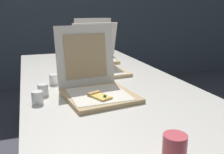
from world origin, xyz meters
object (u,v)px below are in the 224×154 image
object	(u,v)px
cup_white_near_center	(43,90)
cup_white_mid	(54,79)
cup_printed_front	(174,151)
pizza_box_front	(96,86)
cup_white_near_left	(37,97)
table	(101,86)
pizza_box_middle	(99,66)
pizza_box_back	(96,54)
cup_white_far	(61,69)

from	to	relation	value
cup_white_near_center	cup_white_mid	bearing A→B (deg)	67.70
cup_printed_front	pizza_box_front	bearing A→B (deg)	94.12
cup_white_near_left	cup_white_mid	bearing A→B (deg)	69.64
table	pizza_box_middle	bearing A→B (deg)	77.67
pizza_box_front	cup_white_near_left	xyz separation A→B (m)	(-0.30, -0.02, -0.02)
pizza_box_back	cup_white_near_left	bearing A→B (deg)	-114.64
table	pizza_box_back	size ratio (longest dim) A/B	5.58
pizza_box_middle	cup_white_near_left	world-z (taller)	pizza_box_middle
pizza_box_back	cup_printed_front	xyz separation A→B (m)	(-0.20, -1.57, -0.00)
pizza_box_back	pizza_box_middle	bearing A→B (deg)	-96.71
cup_white_mid	cup_white_near_center	xyz separation A→B (m)	(-0.08, -0.19, 0.00)
pizza_box_front	cup_printed_front	world-z (taller)	pizza_box_front
cup_white_mid	cup_white_near_left	size ratio (longest dim) A/B	1.00
pizza_box_middle	cup_white_mid	distance (m)	0.38
pizza_box_front	cup_white_mid	size ratio (longest dim) A/B	6.80
table	pizza_box_back	bearing A→B (deg)	77.46
pizza_box_middle	cup_white_mid	world-z (taller)	pizza_box_middle
pizza_box_back	cup_white_far	size ratio (longest dim) A/B	6.27
pizza_box_middle	pizza_box_back	distance (m)	0.45
cup_printed_front	cup_white_near_left	bearing A→B (deg)	118.12
pizza_box_front	pizza_box_middle	distance (m)	0.48
cup_white_near_center	cup_white_far	distance (m)	0.48
table	cup_white_near_center	bearing A→B (deg)	-153.31
cup_white_far	cup_printed_front	size ratio (longest dim) A/B	0.61
pizza_box_front	cup_white_near_center	world-z (taller)	pizza_box_front
table	pizza_box_front	bearing A→B (deg)	-110.75
table	cup_white_near_left	size ratio (longest dim) A/B	35.02
cup_white_far	cup_white_mid	bearing A→B (deg)	-105.95
pizza_box_middle	cup_white_far	xyz separation A→B (m)	(-0.26, 0.09, -0.02)
pizza_box_middle	table	bearing A→B (deg)	-107.77
pizza_box_middle	cup_white_near_center	distance (m)	0.55
pizza_box_front	cup_white_near_center	bearing A→B (deg)	152.63
cup_white_mid	cup_white_near_center	distance (m)	0.20
cup_white_mid	pizza_box_front	bearing A→B (deg)	-56.44
cup_white_mid	cup_white_far	bearing A→B (deg)	74.05
pizza_box_front	cup_white_near_center	distance (m)	0.28
pizza_box_front	pizza_box_middle	xyz separation A→B (m)	(0.15, 0.46, -0.00)
table	cup_white_mid	bearing A→B (deg)	179.94
table	pizza_box_front	distance (m)	0.32
cup_white_mid	cup_white_far	world-z (taller)	same
cup_printed_front	pizza_box_back	bearing A→B (deg)	82.84
pizza_box_front	pizza_box_middle	world-z (taller)	pizza_box_front
cup_white_near_center	cup_white_near_left	bearing A→B (deg)	-107.05
table	pizza_box_middle	xyz separation A→B (m)	(0.04, 0.18, 0.09)
table	pizza_box_front	world-z (taller)	pizza_box_front
cup_white_far	pizza_box_back	bearing A→B (deg)	44.64
cup_white_near_left	cup_printed_front	xyz separation A→B (m)	(0.35, -0.65, 0.02)
pizza_box_middle	cup_white_near_left	xyz separation A→B (m)	(-0.44, -0.48, -0.02)
table	pizza_box_middle	distance (m)	0.21
pizza_box_back	cup_white_near_center	world-z (taller)	pizza_box_back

